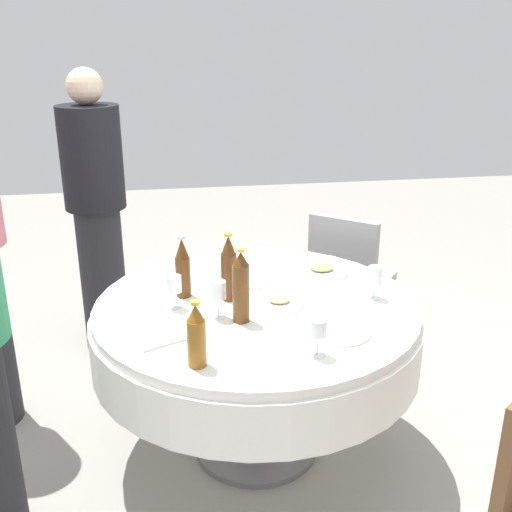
{
  "coord_description": "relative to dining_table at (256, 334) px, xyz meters",
  "views": [
    {
      "loc": [
        0.37,
        2.27,
        1.81
      ],
      "look_at": [
        0.0,
        0.0,
        0.95
      ],
      "focal_mm": 42.18,
      "sensor_mm": 36.0,
      "label": 1
    }
  ],
  "objects": [
    {
      "name": "plate_rear",
      "position": [
        -0.09,
        0.04,
        0.16
      ],
      "size": [
        0.2,
        0.2,
        0.04
      ],
      "color": "white",
      "rests_on": "dining_table"
    },
    {
      "name": "bottle_amber_inner",
      "position": [
        0.28,
        0.47,
        0.26
      ],
      "size": [
        0.07,
        0.07,
        0.24
      ],
      "color": "#8C5619",
      "rests_on": "dining_table"
    },
    {
      "name": "wine_glass_inner",
      "position": [
        0.17,
        0.12,
        0.26
      ],
      "size": [
        0.06,
        0.06,
        0.16
      ],
      "color": "white",
      "rests_on": "dining_table"
    },
    {
      "name": "dining_table",
      "position": [
        0.0,
        0.0,
        0.0
      ],
      "size": [
        1.39,
        1.39,
        0.74
      ],
      "color": "white",
      "rests_on": "ground_plane"
    },
    {
      "name": "bottle_brown_outer",
      "position": [
        0.3,
        -0.12,
        0.27
      ],
      "size": [
        0.07,
        0.07,
        0.27
      ],
      "color": "#593314",
      "rests_on": "dining_table"
    },
    {
      "name": "wine_glass_right",
      "position": [
        -0.5,
        0.04,
        0.25
      ],
      "size": [
        0.06,
        0.06,
        0.14
      ],
      "color": "white",
      "rests_on": "dining_table"
    },
    {
      "name": "plate_mid",
      "position": [
        -0.01,
        -0.26,
        0.16
      ],
      "size": [
        0.25,
        0.25,
        0.02
      ],
      "color": "white",
      "rests_on": "dining_table"
    },
    {
      "name": "chair_front",
      "position": [
        -0.66,
        -0.78,
        -0.07
      ],
      "size": [
        0.56,
        0.56,
        0.87
      ],
      "rotation": [
        0.0,
        0.0,
        2.44
      ],
      "color": "#99999E",
      "rests_on": "ground_plane"
    },
    {
      "name": "plate_far",
      "position": [
        -0.36,
        -0.28,
        0.16
      ],
      "size": [
        0.24,
        0.24,
        0.04
      ],
      "color": "white",
      "rests_on": "dining_table"
    },
    {
      "name": "bottle_brown_left",
      "position": [
        0.09,
        0.16,
        0.29
      ],
      "size": [
        0.07,
        0.07,
        0.3
      ],
      "color": "#593314",
      "rests_on": "dining_table"
    },
    {
      "name": "ground_plane",
      "position": [
        0.0,
        0.0,
        -0.59
      ],
      "size": [
        10.0,
        10.0,
        0.0
      ],
      "primitive_type": "plane",
      "color": "gray"
    },
    {
      "name": "wine_glass_front",
      "position": [
        -0.14,
        0.47,
        0.25
      ],
      "size": [
        0.07,
        0.07,
        0.14
      ],
      "color": "white",
      "rests_on": "dining_table"
    },
    {
      "name": "plate_near",
      "position": [
        -0.27,
        0.32,
        0.16
      ],
      "size": [
        0.23,
        0.23,
        0.02
      ],
      "color": "white",
      "rests_on": "dining_table"
    },
    {
      "name": "person_outer",
      "position": [
        0.74,
        -1.13,
        0.27
      ],
      "size": [
        0.34,
        0.34,
        1.64
      ],
      "rotation": [
        0.0,
        0.0,
        3.72
      ],
      "color": "#26262B",
      "rests_on": "ground_plane"
    },
    {
      "name": "knife_outer",
      "position": [
        0.31,
        -0.27,
        0.15
      ],
      "size": [
        0.16,
        0.11,
        0.0
      ],
      "primitive_type": "cube",
      "rotation": [
        0.0,
        0.0,
        5.74
      ],
      "color": "silver",
      "rests_on": "dining_table"
    },
    {
      "name": "wine_glass_south",
      "position": [
        0.34,
        0.0,
        0.25
      ],
      "size": [
        0.06,
        0.06,
        0.14
      ],
      "color": "white",
      "rests_on": "dining_table"
    },
    {
      "name": "folded_napkin",
      "position": [
        0.42,
        0.24,
        0.16
      ],
      "size": [
        0.22,
        0.22,
        0.02
      ],
      "primitive_type": "cube",
      "rotation": [
        0.0,
        0.0,
        0.42
      ],
      "color": "white",
      "rests_on": "dining_table"
    },
    {
      "name": "bottle_brown_east",
      "position": [
        0.11,
        -0.05,
        0.29
      ],
      "size": [
        0.07,
        0.07,
        0.29
      ],
      "color": "#593314",
      "rests_on": "dining_table"
    }
  ]
}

